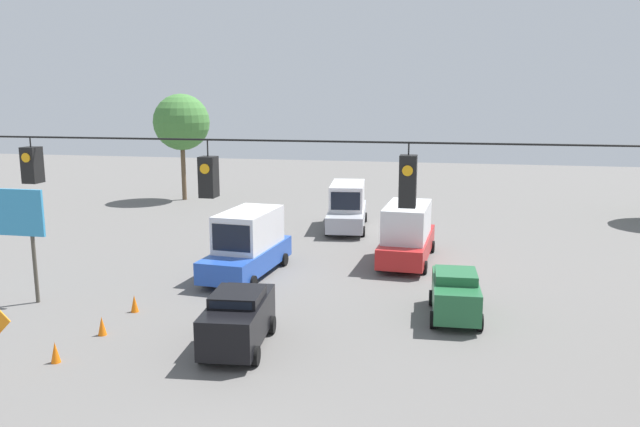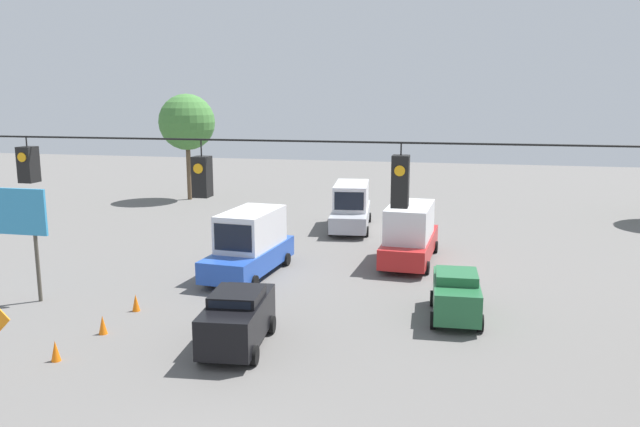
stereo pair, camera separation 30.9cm
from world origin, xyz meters
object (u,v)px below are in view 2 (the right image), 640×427
(overhead_signal_span, at_px, (210,261))
(box_truck_blue_withflow_far, at_px, (250,243))
(sedan_black_withflow_mid, at_px, (238,318))
(traffic_cone_nearest, at_px, (55,351))
(box_truck_red_oncoming_deep, at_px, (410,234))
(traffic_cone_second, at_px, (103,325))
(traffic_cone_third, at_px, (136,303))
(box_truck_silver_withflow_deep, at_px, (351,206))
(roadside_billboard, at_px, (5,219))
(sedan_green_oncoming_far, at_px, (456,294))
(tree_horizon_left, at_px, (187,122))

(overhead_signal_span, relative_size, box_truck_blue_withflow_far, 3.46)
(sedan_black_withflow_mid, relative_size, traffic_cone_nearest, 6.28)
(box_truck_red_oncoming_deep, distance_m, sedan_black_withflow_mid, 13.40)
(traffic_cone_second, relative_size, traffic_cone_third, 1.00)
(traffic_cone_third, bearing_deg, traffic_cone_nearest, 88.13)
(overhead_signal_span, relative_size, box_truck_red_oncoming_deep, 3.31)
(box_truck_silver_withflow_deep, distance_m, traffic_cone_second, 20.94)
(box_truck_blue_withflow_far, bearing_deg, roadside_billboard, 33.72)
(sedan_green_oncoming_far, height_order, traffic_cone_second, sedan_green_oncoming_far)
(box_truck_red_oncoming_deep, height_order, traffic_cone_nearest, box_truck_red_oncoming_deep)
(sedan_black_withflow_mid, distance_m, traffic_cone_nearest, 5.95)
(box_truck_blue_withflow_far, xyz_separation_m, box_truck_silver_withflow_deep, (-2.98, -11.55, -0.08))
(box_truck_silver_withflow_deep, distance_m, sedan_black_withflow_mid, 20.17)
(overhead_signal_span, bearing_deg, box_truck_blue_withflow_far, -73.88)
(overhead_signal_span, distance_m, roadside_billboard, 16.91)
(sedan_green_oncoming_far, height_order, sedan_black_withflow_mid, sedan_black_withflow_mid)
(overhead_signal_span, distance_m, box_truck_red_oncoming_deep, 20.42)
(box_truck_blue_withflow_far, relative_size, box_truck_silver_withflow_deep, 0.91)
(traffic_cone_nearest, bearing_deg, tree_horizon_left, -73.60)
(box_truck_silver_withflow_deep, distance_m, traffic_cone_nearest, 23.35)
(box_truck_red_oncoming_deep, relative_size, sedan_black_withflow_mid, 1.56)
(overhead_signal_span, relative_size, box_truck_silver_withflow_deep, 3.15)
(sedan_black_withflow_mid, bearing_deg, box_truck_red_oncoming_deep, -111.42)
(overhead_signal_span, height_order, sedan_black_withflow_mid, overhead_signal_span)
(box_truck_silver_withflow_deep, bearing_deg, roadside_billboard, 56.07)
(sedan_green_oncoming_far, distance_m, roadside_billboard, 18.68)
(box_truck_red_oncoming_deep, distance_m, roadside_billboard, 18.83)
(box_truck_blue_withflow_far, bearing_deg, sedan_green_oncoming_far, 157.09)
(box_truck_blue_withflow_far, bearing_deg, box_truck_red_oncoming_deep, -152.39)
(traffic_cone_third, relative_size, roadside_billboard, 0.15)
(box_truck_silver_withflow_deep, bearing_deg, box_truck_red_oncoming_deep, 119.62)
(sedan_green_oncoming_far, bearing_deg, traffic_cone_third, 8.85)
(box_truck_blue_withflow_far, xyz_separation_m, sedan_black_withflow_mid, (-2.46, 8.62, -0.47))
(sedan_green_oncoming_far, distance_m, box_truck_blue_withflow_far, 10.59)
(box_truck_red_oncoming_deep, distance_m, traffic_cone_nearest, 18.11)
(overhead_signal_span, xyz_separation_m, traffic_cone_nearest, (7.59, -5.05, -4.78))
(overhead_signal_span, distance_m, box_truck_blue_withflow_far, 17.11)
(roadside_billboard, bearing_deg, sedan_black_withflow_mid, 165.85)
(overhead_signal_span, height_order, tree_horizon_left, tree_horizon_left)
(box_truck_blue_withflow_far, height_order, box_truck_silver_withflow_deep, box_truck_blue_withflow_far)
(overhead_signal_span, distance_m, traffic_cone_nearest, 10.29)
(sedan_green_oncoming_far, bearing_deg, traffic_cone_nearest, 28.53)
(traffic_cone_nearest, bearing_deg, sedan_green_oncoming_far, -151.47)
(sedan_green_oncoming_far, height_order, traffic_cone_nearest, sedan_green_oncoming_far)
(sedan_green_oncoming_far, relative_size, box_truck_blue_withflow_far, 0.62)
(box_truck_blue_withflow_far, distance_m, box_truck_silver_withflow_deep, 11.92)
(box_truck_blue_withflow_far, xyz_separation_m, box_truck_red_oncoming_deep, (-7.35, -3.85, -0.02))
(sedan_green_oncoming_far, xyz_separation_m, traffic_cone_third, (12.53, 1.95, -0.62))
(box_truck_blue_withflow_far, relative_size, tree_horizon_left, 0.76)
(box_truck_red_oncoming_deep, relative_size, traffic_cone_second, 9.80)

